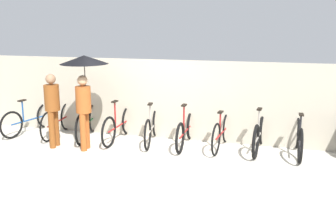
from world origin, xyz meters
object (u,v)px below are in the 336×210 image
object	(u,v)px
parked_bicycle_4	(152,127)
parked_bicycle_8	(299,138)
pedestrian_leading	(52,105)
parked_bicycle_5	(186,130)
parked_bicycle_6	(222,132)
parked_bicycle_7	(259,134)
parked_bicycle_1	(58,120)
parked_bicycle_0	(30,119)
parked_bicycle_3	(119,125)
pedestrian_center	(84,76)
parked_bicycle_2	(87,123)

from	to	relation	value
parked_bicycle_4	parked_bicycle_8	size ratio (longest dim) A/B	1.03
pedestrian_leading	parked_bicycle_5	bearing A→B (deg)	13.98
parked_bicycle_6	parked_bicycle_7	distance (m)	0.79
parked_bicycle_5	parked_bicycle_8	bearing A→B (deg)	-89.31
parked_bicycle_7	parked_bicycle_1	bearing A→B (deg)	96.95
parked_bicycle_5	parked_bicycle_0	bearing A→B (deg)	90.45
parked_bicycle_3	parked_bicycle_6	xyz separation A→B (m)	(2.36, 0.04, -0.00)
pedestrian_leading	parked_bicycle_7	bearing A→B (deg)	8.99
parked_bicycle_1	pedestrian_center	xyz separation A→B (m)	(1.12, -0.70, 1.21)
parked_bicycle_3	parked_bicycle_1	bearing A→B (deg)	91.96
parked_bicycle_0	parked_bicycle_7	xyz separation A→B (m)	(5.51, 0.07, 0.02)
parked_bicycle_6	parked_bicycle_5	bearing A→B (deg)	98.87
parked_bicycle_3	parked_bicycle_5	bearing A→B (deg)	-88.15
pedestrian_center	parked_bicycle_1	bearing A→B (deg)	143.30
pedestrian_leading	parked_bicycle_3	bearing A→B (deg)	31.63
parked_bicycle_0	parked_bicycle_8	size ratio (longest dim) A/B	1.03
parked_bicycle_2	parked_bicycle_8	bearing A→B (deg)	-100.42
parked_bicycle_1	parked_bicycle_3	distance (m)	1.57
parked_bicycle_0	parked_bicycle_2	world-z (taller)	parked_bicycle_0
parked_bicycle_0	parked_bicycle_8	xyz separation A→B (m)	(6.29, 0.02, 0.02)
parked_bicycle_4	pedestrian_leading	world-z (taller)	pedestrian_leading
parked_bicycle_7	parked_bicycle_8	xyz separation A→B (m)	(0.79, -0.05, -0.00)
parked_bicycle_0	parked_bicycle_4	size ratio (longest dim) A/B	1.00
parked_bicycle_4	parked_bicycle_2	bearing A→B (deg)	85.18
parked_bicycle_0	parked_bicycle_4	bearing A→B (deg)	-76.50
parked_bicycle_7	pedestrian_leading	distance (m)	4.46
parked_bicycle_0	parked_bicycle_1	xyz separation A→B (m)	(0.78, -0.01, 0.02)
parked_bicycle_4	parked_bicycle_7	size ratio (longest dim) A/B	1.01
parked_bicycle_5	parked_bicycle_2	bearing A→B (deg)	91.43
parked_bicycle_4	parked_bicycle_3	bearing A→B (deg)	85.05
parked_bicycle_1	parked_bicycle_7	xyz separation A→B (m)	(4.72, 0.08, -0.00)
parked_bicycle_2	parked_bicycle_3	xyz separation A→B (m)	(0.79, 0.04, -0.01)
parked_bicycle_0	parked_bicycle_5	xyz separation A→B (m)	(3.93, 0.01, 0.00)
parked_bicycle_4	parked_bicycle_0	bearing A→B (deg)	83.22
parked_bicycle_7	parked_bicycle_8	world-z (taller)	parked_bicycle_7
parked_bicycle_7	parked_bicycle_6	bearing A→B (deg)	97.79
pedestrian_center	pedestrian_leading	bearing A→B (deg)	-177.24
parked_bicycle_3	parked_bicycle_5	size ratio (longest dim) A/B	1.03
parked_bicycle_6	parked_bicycle_2	bearing A→B (deg)	97.71
parked_bicycle_3	pedestrian_center	xyz separation A→B (m)	(-0.46, -0.71, 1.22)
parked_bicycle_2	parked_bicycle_8	world-z (taller)	parked_bicycle_2
parked_bicycle_2	pedestrian_center	bearing A→B (deg)	-165.02
parked_bicycle_1	parked_bicycle_2	xyz separation A→B (m)	(0.79, -0.03, -0.00)
pedestrian_leading	parked_bicycle_2	bearing A→B (deg)	59.83
parked_bicycle_5	pedestrian_leading	size ratio (longest dim) A/B	1.07
parked_bicycle_7	pedestrian_center	xyz separation A→B (m)	(-3.61, -0.78, 1.21)
parked_bicycle_3	pedestrian_leading	distance (m)	1.55
parked_bicycle_8	pedestrian_center	world-z (taller)	pedestrian_center
parked_bicycle_2	parked_bicycle_8	xyz separation A→B (m)	(4.72, 0.06, -0.00)
parked_bicycle_0	parked_bicycle_1	distance (m)	0.78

